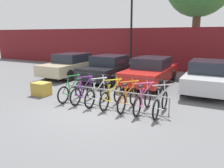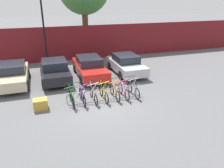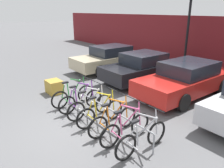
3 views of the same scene
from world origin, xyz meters
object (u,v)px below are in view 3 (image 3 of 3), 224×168
Objects in this scene: car_red at (186,79)px; lamp_post at (190,10)px; bicycle_purple at (81,100)px; bicycle_white at (90,106)px; car_black at (142,67)px; bike_rack at (105,108)px; bicycle_orange at (113,120)px; bicycle_pink at (126,128)px; car_beige at (110,58)px; cargo_crate at (54,87)px; bicycle_yellow at (101,112)px; bicycle_silver at (142,138)px; bicycle_green at (73,95)px.

lamp_post is at bearing 125.59° from car_red.
lamp_post is (-1.40, 7.97, 2.96)m from bicycle_purple.
lamp_post is at bearing 101.75° from bicycle_white.
bike_rack is at bearing -59.65° from car_black.
bicycle_white is 1.00× the size of bicycle_orange.
car_beige is (-6.12, 4.09, 0.31)m from bicycle_pink.
car_red is at bearing -54.41° from lamp_post.
car_beige reaches higher than bicycle_white.
bicycle_purple and bicycle_orange have the same top height.
cargo_crate is at bearing -177.41° from bicycle_orange.
lamp_post is (-2.60, 7.97, 2.96)m from bicycle_yellow.
bicycle_yellow is 4.65m from car_black.
bicycle_white is 1.22m from bicycle_orange.
bicycle_silver is at bearing 2.22° from bicycle_yellow.
bicycle_silver is at bearing -31.31° from car_beige.
bicycle_purple is 1.84m from bicycle_orange.
bicycle_silver is 0.29× the size of lamp_post.
bicycle_purple is 0.29× the size of lamp_post.
bicycle_purple is at bearing 177.58° from bicycle_white.
cargo_crate is (-5.14, -0.05, -0.10)m from bicycle_silver.
bicycle_purple reaches higher than bike_rack.
bicycle_purple is at bearing -177.78° from bicycle_yellow.
bicycle_yellow is 1.00× the size of bicycle_pink.
bicycle_yellow is at bearing -176.15° from bicycle_silver.
bike_rack is at bearing 172.60° from bicycle_pink.
bicycle_orange is at bearing 0.70° from cargo_crate.
bicycle_white is 1.00× the size of bicycle_silver.
car_red is (0.14, 3.99, 0.20)m from bike_rack.
cargo_crate is at bearing -129.95° from car_red.
bike_rack is 2.39× the size of bicycle_white.
bicycle_pink is at bearing 1.88° from bicycle_orange.
bicycle_silver is at bearing -68.44° from car_red.
bicycle_white is at bearing -67.35° from car_black.
cargo_crate is (-4.54, -0.05, -0.10)m from bicycle_pink.
car_black is at bearing -177.70° from car_red.
cargo_crate is (-0.76, -8.02, -3.07)m from lamp_post.
car_beige reaches higher than bicycle_orange.
lamp_post is (-2.74, 3.84, 2.65)m from car_red.
bike_rack is 3.38m from cargo_crate.
bicycle_white is 4.21m from car_red.
lamp_post is (-4.38, 7.97, 2.96)m from bicycle_silver.
car_black is at bearing 105.73° from bicycle_purple.
bicycle_purple and bicycle_white have the same top height.
bicycle_purple is at bearing 1.30° from cargo_crate.
bicycle_green is at bearing -82.88° from car_black.
bicycle_green is at bearing 1.76° from cargo_crate.
bike_rack is at bearing -71.58° from lamp_post.
car_red reaches higher than bicycle_silver.
bicycle_purple and bicycle_silver have the same top height.
bicycle_green is 0.39× the size of car_beige.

